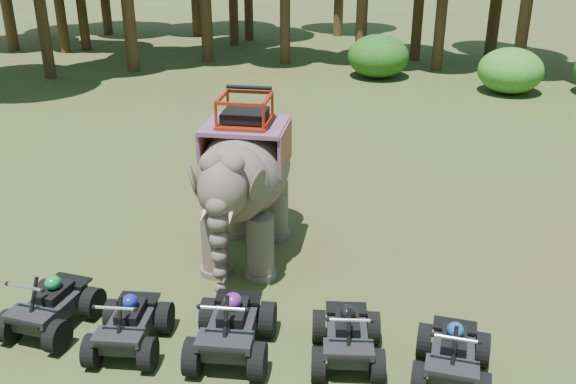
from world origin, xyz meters
name	(u,v)px	position (x,y,z in m)	size (l,w,h in m)	color
ground	(277,307)	(0.00, 0.00, 0.00)	(110.00, 110.00, 0.00)	#47381E
elephant	(246,178)	(-1.04, 1.95, 1.83)	(1.92, 4.36, 3.66)	brown
atv_0	(50,299)	(-3.88, -1.39, 0.62)	(1.22, 1.67, 1.24)	black
atv_1	(128,318)	(-2.27, -1.68, 0.60)	(1.18, 1.61, 1.19)	black
atv_2	(231,320)	(-0.49, -1.52, 0.67)	(1.32, 1.81, 1.34)	black
atv_3	(347,330)	(1.46, -1.35, 0.60)	(1.18, 1.62, 1.20)	black
atv_4	(453,348)	(3.17, -1.54, 0.60)	(1.18, 1.62, 1.20)	black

